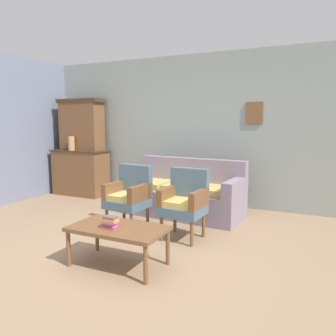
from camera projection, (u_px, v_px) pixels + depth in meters
ground_plane at (127, 253)px, 3.80m from camera, size 7.68×7.68×0.00m
wall_back_with_decor at (204, 130)px, 5.96m from camera, size 6.40×0.09×2.70m
side_cabinet at (81, 172)px, 6.82m from camera, size 1.16×0.55×0.93m
cabinet_upper_hutch at (82, 124)px, 6.76m from camera, size 0.99×0.38×1.03m
vase_on_cabinet at (71, 143)px, 6.61m from camera, size 0.13×0.13×0.29m
floral_couch at (184, 195)px, 5.34m from camera, size 1.93×0.93×0.90m
armchair_row_middle at (129, 194)px, 4.59m from camera, size 0.56×0.54×0.90m
armchair_by_doorway at (185, 200)px, 4.24m from camera, size 0.54×0.51×0.90m
coffee_table at (118, 231)px, 3.43m from camera, size 1.00×0.56×0.42m
book_stack_on_table at (110, 222)px, 3.37m from camera, size 0.17×0.11×0.12m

